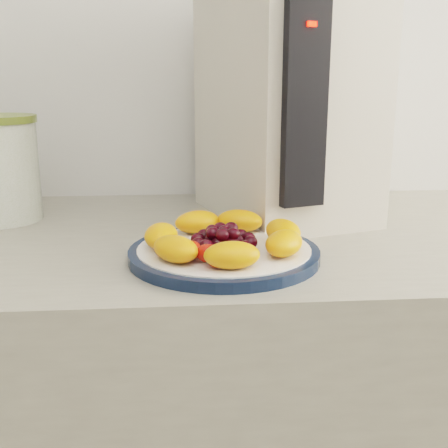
{
  "coord_description": "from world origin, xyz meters",
  "views": [
    {
      "loc": [
        -0.07,
        0.33,
        1.14
      ],
      "look_at": [
        -0.01,
        1.06,
        0.95
      ],
      "focal_mm": 45.0,
      "sensor_mm": 36.0,
      "label": 1
    }
  ],
  "objects": [
    {
      "name": "fruit_plate",
      "position": [
        -0.01,
        1.05,
        0.93
      ],
      "size": [
        0.22,
        0.22,
        0.03
      ],
      "color": "orange",
      "rests_on": "plate_face"
    },
    {
      "name": "appliance_led",
      "position": [
        0.12,
        1.13,
        1.21
      ],
      "size": [
        0.01,
        0.01,
        0.01
      ],
      "primitive_type": "cube",
      "rotation": [
        0.0,
        0.0,
        0.31
      ],
      "color": "#FF0C05",
      "rests_on": "appliance_panel"
    },
    {
      "name": "appliance_panel",
      "position": [
        0.11,
        1.14,
        1.1
      ],
      "size": [
        0.07,
        0.04,
        0.29
      ],
      "primitive_type": "cube",
      "rotation": [
        0.0,
        0.0,
        0.31
      ],
      "color": "black",
      "rests_on": "appliance_body"
    },
    {
      "name": "plate_face",
      "position": [
        -0.01,
        1.06,
        0.91
      ],
      "size": [
        0.24,
        0.24,
        0.02
      ],
      "primitive_type": "cylinder",
      "color": "white",
      "rests_on": "counter"
    },
    {
      "name": "plate_rim",
      "position": [
        -0.01,
        1.06,
        0.91
      ],
      "size": [
        0.26,
        0.26,
        0.01
      ],
      "primitive_type": "cylinder",
      "color": "#0F1C34",
      "rests_on": "counter"
    },
    {
      "name": "appliance_body",
      "position": [
        0.12,
        1.31,
        1.09
      ],
      "size": [
        0.31,
        0.36,
        0.39
      ],
      "primitive_type": "cube",
      "rotation": [
        0.0,
        0.0,
        0.31
      ],
      "color": "beige",
      "rests_on": "counter"
    }
  ]
}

